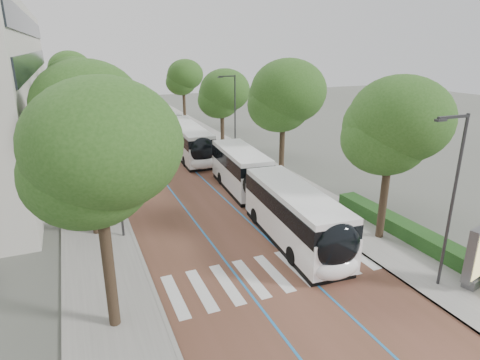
% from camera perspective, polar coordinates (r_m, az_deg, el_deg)
% --- Properties ---
extents(ground, '(160.00, 160.00, 0.00)m').
position_cam_1_polar(ground, '(19.68, 5.64, -14.56)').
color(ground, '#51544C').
rests_on(ground, ground).
extents(road, '(11.00, 140.00, 0.02)m').
position_cam_1_polar(road, '(56.00, -14.37, 6.91)').
color(road, brown).
rests_on(road, ground).
extents(sidewalk_left, '(4.00, 140.00, 0.12)m').
position_cam_1_polar(sidewalk_left, '(55.40, -22.07, 6.06)').
color(sidewalk_left, gray).
rests_on(sidewalk_left, ground).
extents(sidewalk_right, '(4.00, 140.00, 0.12)m').
position_cam_1_polar(sidewalk_right, '(57.56, -6.94, 7.70)').
color(sidewalk_right, gray).
rests_on(sidewalk_right, ground).
extents(kerb_left, '(0.20, 140.00, 0.14)m').
position_cam_1_polar(kerb_left, '(55.45, -20.10, 6.30)').
color(kerb_left, gray).
rests_on(kerb_left, ground).
extents(kerb_right, '(0.20, 140.00, 0.14)m').
position_cam_1_polar(kerb_right, '(57.08, -8.78, 7.53)').
color(kerb_right, gray).
rests_on(kerb_right, ground).
extents(zebra_crossing, '(10.55, 3.60, 0.01)m').
position_cam_1_polar(zebra_crossing, '(20.49, 4.78, -13.00)').
color(zebra_crossing, silver).
rests_on(zebra_crossing, ground).
extents(lane_line_left, '(0.12, 126.00, 0.01)m').
position_cam_1_polar(lane_line_left, '(55.79, -15.99, 6.74)').
color(lane_line_left, '#226DAC').
rests_on(lane_line_left, road).
extents(lane_line_right, '(0.12, 126.00, 0.01)m').
position_cam_1_polar(lane_line_right, '(56.25, -12.75, 7.09)').
color(lane_line_right, '#226DAC').
rests_on(lane_line_right, road).
extents(hedge, '(1.20, 14.00, 0.80)m').
position_cam_1_polar(hedge, '(24.65, 24.80, -7.75)').
color(hedge, '#1A4016').
rests_on(hedge, sidewalk_right).
extents(streetlight_near, '(1.82, 0.20, 8.00)m').
position_cam_1_polar(streetlight_near, '(19.54, 27.89, -1.26)').
color(streetlight_near, '#303133').
rests_on(streetlight_near, sidewalk_right).
extents(streetlight_far, '(1.82, 0.20, 8.00)m').
position_cam_1_polar(streetlight_far, '(39.69, -0.96, 9.96)').
color(streetlight_far, '#303133').
rests_on(streetlight_far, sidewalk_right).
extents(lamp_post_left, '(0.14, 0.14, 8.00)m').
position_cam_1_polar(lamp_post_left, '(23.40, -17.09, 1.31)').
color(lamp_post_left, '#303133').
rests_on(lamp_post_left, sidewalk_left).
extents(trees_left, '(6.41, 60.94, 9.53)m').
position_cam_1_polar(trees_left, '(42.34, -22.57, 11.74)').
color(trees_left, black).
rests_on(trees_left, ground).
extents(trees_right, '(6.01, 47.33, 9.28)m').
position_cam_1_polar(trees_right, '(38.72, 1.30, 11.84)').
color(trees_right, black).
rests_on(trees_right, ground).
extents(lead_bus, '(3.95, 18.53, 3.20)m').
position_cam_1_polar(lead_bus, '(26.11, 4.02, -1.90)').
color(lead_bus, black).
rests_on(lead_bus, ground).
extents(bus_queued_0, '(3.09, 12.50, 3.20)m').
position_cam_1_polar(bus_queued_0, '(40.75, -7.34, 5.46)').
color(bus_queued_0, white).
rests_on(bus_queued_0, ground).
extents(bus_queued_1, '(3.06, 12.49, 3.20)m').
position_cam_1_polar(bus_queued_1, '(52.54, -11.30, 8.18)').
color(bus_queued_1, white).
rests_on(bus_queued_1, ground).
extents(ad_panel, '(1.50, 0.71, 3.01)m').
position_cam_1_polar(ad_panel, '(21.24, 30.61, -9.38)').
color(ad_panel, '#59595B').
rests_on(ad_panel, sidewalk_right).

